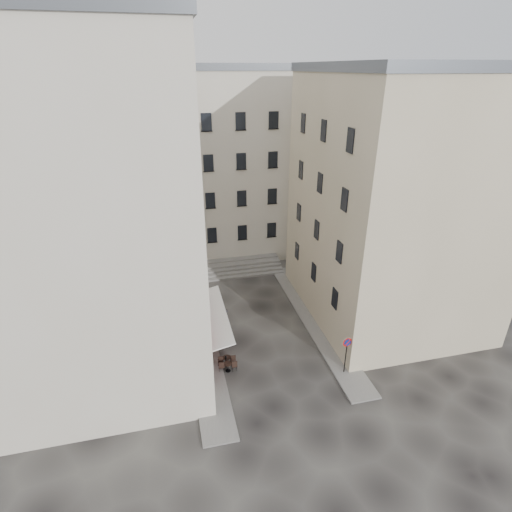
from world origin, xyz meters
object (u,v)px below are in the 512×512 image
object	(u,v)px
no_parking_sign	(347,349)
pedestrian	(225,320)
bistro_table_a	(228,366)
bistro_table_b	(227,360)

from	to	relation	value
no_parking_sign	pedestrian	world-z (taller)	no_parking_sign
no_parking_sign	bistro_table_a	world-z (taller)	no_parking_sign
bistro_table_b	pedestrian	xyz separation A→B (m)	(0.59, 4.02, 0.48)
no_parking_sign	bistro_table_a	size ratio (longest dim) A/B	2.36
pedestrian	bistro_table_a	bearing A→B (deg)	38.97
bistro_table_b	pedestrian	bearing A→B (deg)	81.72
bistro_table_b	pedestrian	size ratio (longest dim) A/B	0.65
bistro_table_a	pedestrian	xyz separation A→B (m)	(0.61, 4.65, 0.47)
bistro_table_b	no_parking_sign	bearing A→B (deg)	-19.47
pedestrian	no_parking_sign	bearing A→B (deg)	92.12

